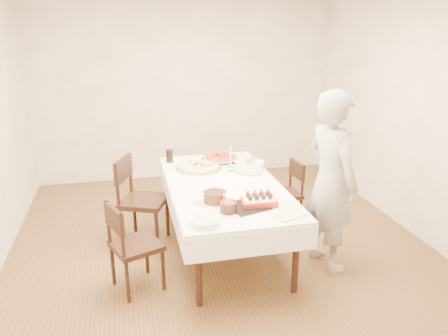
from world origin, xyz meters
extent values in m
plane|color=#52351C|center=(0.00, 0.00, 0.00)|extent=(5.00, 5.00, 0.00)
cube|color=white|center=(0.00, 2.50, 1.35)|extent=(4.50, 0.04, 2.70)
cube|color=white|center=(0.00, -2.50, 1.35)|extent=(4.50, 0.04, 2.70)
cube|color=white|center=(2.25, 0.00, 1.35)|extent=(0.04, 5.00, 2.70)
cube|color=white|center=(0.03, 0.03, 0.38)|extent=(1.63, 2.35, 0.75)
imported|color=#B4B0AA|center=(0.96, -0.50, 0.89)|extent=(0.57, 0.74, 1.78)
cylinder|color=beige|center=(-0.15, 0.56, 0.77)|extent=(0.58, 0.58, 0.04)
cylinder|color=red|center=(0.17, 0.84, 0.77)|extent=(0.48, 0.48, 0.04)
cube|color=#B21E1E|center=(0.42, 0.55, 0.75)|extent=(0.30, 0.30, 0.01)
cylinder|color=white|center=(0.39, 0.35, 0.81)|extent=(0.40, 0.40, 0.11)
cylinder|color=white|center=(0.19, 0.40, 0.90)|extent=(0.08, 0.08, 0.30)
cylinder|color=black|center=(-0.44, 0.89, 0.83)|extent=(0.10, 0.10, 0.15)
cylinder|color=#361B0D|center=(-0.17, -0.44, 0.81)|extent=(0.28, 0.28, 0.11)
cube|color=black|center=(0.10, -0.59, 0.75)|extent=(0.42, 0.42, 0.01)
cylinder|color=#3A1C10|center=(-0.10, -0.67, 0.84)|extent=(0.16, 0.16, 0.15)
cube|color=beige|center=(0.40, -0.85, 0.75)|extent=(0.34, 0.29, 0.02)
cylinder|color=white|center=(-0.34, -0.86, 0.78)|extent=(0.33, 0.33, 0.05)
cylinder|color=white|center=(-0.29, -0.41, 0.75)|extent=(0.21, 0.21, 0.01)
camera|label=1|loc=(-0.94, -4.10, 2.37)|focal=35.00mm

